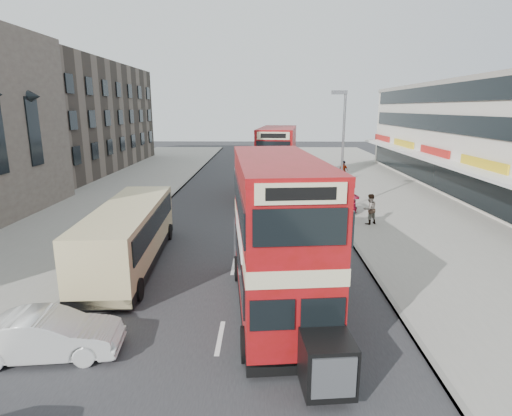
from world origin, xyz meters
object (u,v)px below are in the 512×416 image
(coach, at_px, (129,233))
(pedestrian_near, at_px, (370,209))
(car_right_c, at_px, (299,175))
(cyclist, at_px, (310,194))
(street_lamp, at_px, (342,143))
(car_left_front, at_px, (47,335))
(pedestrian_far, at_px, (343,171))
(bus_second, at_px, (277,162))
(car_right_b, at_px, (317,200))
(car_right_a, at_px, (318,205))
(bus_main, at_px, (277,235))

(coach, height_order, pedestrian_near, coach)
(car_right_c, bearing_deg, cyclist, -0.85)
(street_lamp, distance_m, car_left_front, 20.92)
(car_right_c, bearing_deg, pedestrian_far, 91.52)
(bus_second, height_order, car_left_front, bus_second)
(car_right_b, distance_m, cyclist, 1.65)
(car_left_front, distance_m, pedestrian_near, 18.71)
(coach, distance_m, car_right_a, 13.36)
(street_lamp, xyz_separation_m, car_right_b, (-1.29, 1.43, -4.18))
(car_right_b, bearing_deg, car_right_a, -5.16)
(car_right_c, xyz_separation_m, cyclist, (0.07, -9.04, 0.04))
(coach, relative_size, car_left_front, 2.39)
(street_lamp, bearing_deg, bus_second, 128.61)
(bus_main, relative_size, pedestrian_near, 5.11)
(car_left_front, bearing_deg, coach, -7.53)
(pedestrian_far, bearing_deg, cyclist, -144.28)
(bus_second, relative_size, car_right_b, 2.30)
(street_lamp, xyz_separation_m, cyclist, (-1.64, 3.05, -4.06))
(bus_second, height_order, car_right_b, bus_second)
(coach, xyz_separation_m, pedestrian_near, (12.51, 6.59, -0.42))
(bus_second, height_order, coach, bus_second)
(bus_main, distance_m, pedestrian_near, 12.42)
(bus_main, bearing_deg, pedestrian_far, -111.10)
(street_lamp, height_order, car_left_front, street_lamp)
(car_right_b, distance_m, car_right_c, 10.66)
(street_lamp, relative_size, bus_main, 0.84)
(car_right_a, bearing_deg, car_right_b, 166.42)
(car_left_front, height_order, car_right_b, car_left_front)
(bus_main, bearing_deg, car_right_b, -108.11)
(coach, height_order, pedestrian_far, coach)
(car_right_a, height_order, car_right_c, car_right_a)
(car_right_c, distance_m, pedestrian_near, 15.64)
(bus_main, relative_size, bus_second, 0.97)
(coach, height_order, car_right_c, coach)
(car_right_a, height_order, cyclist, cyclist)
(coach, bearing_deg, car_left_front, -94.93)
(street_lamp, distance_m, car_right_b, 4.61)
(car_right_a, bearing_deg, cyclist, 174.61)
(car_right_b, height_order, cyclist, cyclist)
(pedestrian_near, xyz_separation_m, pedestrian_far, (1.31, 15.56, 0.01))
(coach, xyz_separation_m, car_right_b, (9.97, 11.29, -0.91))
(street_lamp, distance_m, car_right_a, 4.39)
(street_lamp, bearing_deg, car_left_front, -123.69)
(bus_main, distance_m, car_right_a, 13.84)
(car_left_front, xyz_separation_m, car_right_b, (10.09, 18.50, -0.08))
(bus_main, relative_size, coach, 0.98)
(bus_main, relative_size, car_left_front, 2.34)
(pedestrian_near, distance_m, pedestrian_far, 15.61)
(coach, xyz_separation_m, car_left_front, (-0.12, -7.20, -0.84))
(car_left_front, relative_size, car_right_c, 1.03)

